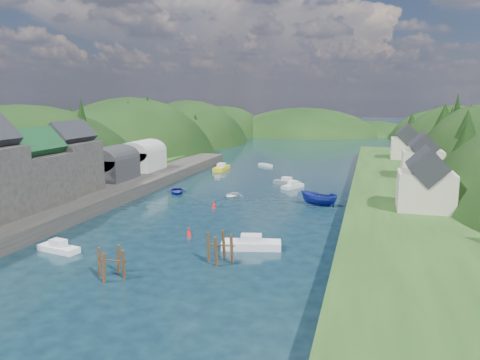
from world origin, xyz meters
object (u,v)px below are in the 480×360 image
(piling_cluster_near, at_px, (112,266))
(channel_buoy_near, at_px, (189,232))
(channel_buoy_far, at_px, (214,205))
(piling_cluster_far, at_px, (220,250))

(piling_cluster_near, height_order, channel_buoy_near, piling_cluster_near)
(channel_buoy_near, height_order, channel_buoy_far, same)
(channel_buoy_far, bearing_deg, piling_cluster_near, -90.55)
(channel_buoy_near, bearing_deg, piling_cluster_near, -98.01)
(piling_cluster_near, bearing_deg, channel_buoy_near, 81.99)
(piling_cluster_far, height_order, channel_buoy_near, piling_cluster_far)
(piling_cluster_near, distance_m, channel_buoy_far, 29.46)
(piling_cluster_far, relative_size, channel_buoy_far, 3.38)
(piling_cluster_far, relative_size, channel_buoy_near, 3.38)
(piling_cluster_near, bearing_deg, piling_cluster_far, 37.87)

